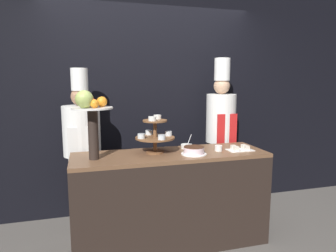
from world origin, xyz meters
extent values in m
cube|color=black|center=(0.00, 1.20, 1.40)|extent=(10.00, 0.06, 2.80)
cube|color=black|center=(0.00, 0.29, 0.44)|extent=(1.87, 0.58, 0.89)
cube|color=brown|center=(0.00, 0.29, 0.91)|extent=(1.87, 0.58, 0.03)
cylinder|color=brown|center=(-0.14, 0.34, 0.93)|extent=(0.17, 0.17, 0.02)
cylinder|color=brown|center=(-0.14, 0.34, 1.08)|extent=(0.04, 0.04, 0.32)
cylinder|color=brown|center=(-0.14, 0.34, 1.07)|extent=(0.38, 0.38, 0.02)
cylinder|color=brown|center=(-0.14, 0.34, 1.24)|extent=(0.23, 0.23, 0.02)
cylinder|color=silver|center=(0.00, 0.37, 1.10)|extent=(0.07, 0.07, 0.04)
cylinder|color=green|center=(0.00, 0.37, 1.09)|extent=(0.06, 0.06, 0.03)
cylinder|color=silver|center=(-0.17, 0.48, 1.10)|extent=(0.07, 0.07, 0.04)
cylinder|color=beige|center=(-0.17, 0.48, 1.09)|extent=(0.06, 0.06, 0.03)
cylinder|color=silver|center=(-0.28, 0.31, 1.10)|extent=(0.07, 0.07, 0.04)
cylinder|color=red|center=(-0.28, 0.31, 1.09)|extent=(0.06, 0.06, 0.03)
cylinder|color=silver|center=(-0.11, 0.21, 1.10)|extent=(0.07, 0.07, 0.04)
cylinder|color=gold|center=(-0.11, 0.21, 1.09)|extent=(0.06, 0.06, 0.03)
cylinder|color=white|center=(-0.10, 0.40, 1.27)|extent=(0.07, 0.07, 0.04)
cylinder|color=white|center=(-0.18, 0.28, 1.27)|extent=(0.07, 0.07, 0.04)
cylinder|color=#2D231E|center=(-0.72, 0.26, 1.15)|extent=(0.09, 0.09, 0.45)
cylinder|color=white|center=(-0.72, 0.26, 1.38)|extent=(0.35, 0.35, 0.01)
sphere|color=orange|center=(-0.63, 0.28, 1.43)|extent=(0.09, 0.09, 0.09)
sphere|color=red|center=(-0.72, 0.34, 1.42)|extent=(0.07, 0.07, 0.07)
sphere|color=#84B742|center=(-0.77, 0.33, 1.43)|extent=(0.09, 0.09, 0.09)
sphere|color=#ADC160|center=(-0.78, 0.19, 1.46)|extent=(0.15, 0.15, 0.15)
sphere|color=orange|center=(-0.70, 0.17, 1.42)|extent=(0.07, 0.07, 0.07)
cylinder|color=white|center=(0.20, 0.18, 0.93)|extent=(0.24, 0.24, 0.01)
cylinder|color=silver|center=(0.20, 0.18, 0.96)|extent=(0.20, 0.20, 0.06)
cylinder|color=#472819|center=(0.20, 0.18, 1.00)|extent=(0.19, 0.19, 0.01)
cylinder|color=white|center=(0.48, 0.25, 0.95)|extent=(0.07, 0.07, 0.06)
cube|color=white|center=(0.70, 0.21, 0.93)|extent=(0.26, 0.15, 0.01)
cube|color=silver|center=(0.64, 0.18, 0.95)|extent=(0.04, 0.04, 0.04)
cube|color=silver|center=(0.76, 0.18, 0.95)|extent=(0.04, 0.04, 0.04)
cube|color=silver|center=(0.64, 0.25, 0.95)|extent=(0.04, 0.04, 0.04)
cube|color=silver|center=(0.76, 0.25, 0.95)|extent=(0.04, 0.04, 0.04)
cylinder|color=white|center=(0.21, 0.44, 0.95)|extent=(0.11, 0.11, 0.04)
cylinder|color=#BCBCC1|center=(0.24, 0.44, 1.01)|extent=(0.05, 0.01, 0.11)
cube|color=#38332D|center=(-0.82, 0.83, 0.42)|extent=(0.29, 0.16, 0.83)
cylinder|color=white|center=(-0.82, 0.83, 1.09)|extent=(0.39, 0.39, 0.53)
cube|color=white|center=(-0.82, 0.64, 0.99)|extent=(0.27, 0.01, 0.34)
sphere|color=#A37556|center=(-0.82, 0.83, 1.45)|extent=(0.19, 0.19, 0.19)
cylinder|color=white|center=(-0.82, 0.83, 1.63)|extent=(0.17, 0.17, 0.23)
cube|color=#38332D|center=(0.78, 0.83, 0.44)|extent=(0.26, 0.14, 0.89)
cylinder|color=white|center=(0.78, 0.83, 1.17)|extent=(0.35, 0.35, 0.57)
cube|color=red|center=(0.78, 0.66, 1.06)|extent=(0.24, 0.01, 0.37)
sphere|color=tan|center=(0.78, 0.83, 1.55)|extent=(0.19, 0.19, 0.19)
cylinder|color=white|center=(0.78, 0.83, 1.74)|extent=(0.18, 0.18, 0.26)
camera|label=1|loc=(-0.78, -2.41, 1.62)|focal=32.00mm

